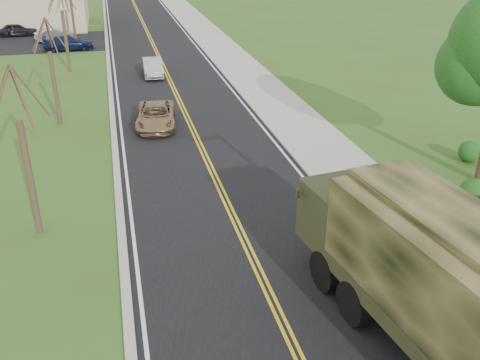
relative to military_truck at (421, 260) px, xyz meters
name	(u,v)px	position (x,y,z in m)	size (l,w,h in m)	color
road	(156,51)	(-3.23, 37.84, -2.30)	(8.00, 120.00, 0.01)	black
curb_right	(202,48)	(0.92, 37.84, -2.25)	(0.30, 120.00, 0.12)	#9E998E
sidewalk_right	(222,47)	(2.67, 37.84, -2.26)	(3.20, 120.00, 0.10)	#9E998E
curb_left	(108,52)	(-7.38, 37.84, -2.26)	(0.30, 120.00, 0.10)	#9E998E
bare_tree_a	(27,165)	(-10.23, 7.84, 0.32)	(1.93, 2.26, 6.08)	#38281C
bare_tree_b	(54,80)	(-10.23, 19.84, 0.17)	(1.83, 2.14, 5.73)	#38281C
bare_tree_c	(65,34)	(-10.23, 31.84, 0.47)	(2.04, 2.39, 6.42)	#38281C
bare_tree_d	(72,14)	(-10.23, 43.84, 0.24)	(1.88, 2.20, 5.91)	#38281C
military_truck	(421,260)	(0.00, 0.00, 0.00)	(3.82, 8.37, 4.03)	black
suv_champagne	(156,116)	(-5.07, 18.10, -1.69)	(2.04, 4.42, 1.23)	#927452
sedan_silver	(153,67)	(-4.25, 29.07, -1.68)	(1.34, 3.84, 1.26)	#B4B5B9
lot_car_dark	(17,30)	(-15.89, 47.84, -1.67)	(1.51, 3.75, 1.28)	black
lot_car_silver	(55,35)	(-12.07, 44.22, -1.70)	(1.29, 3.71, 1.22)	#A0A0A4
lot_car_navy	(68,43)	(-10.65, 39.84, -1.69)	(1.73, 4.26, 1.24)	#0F1639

